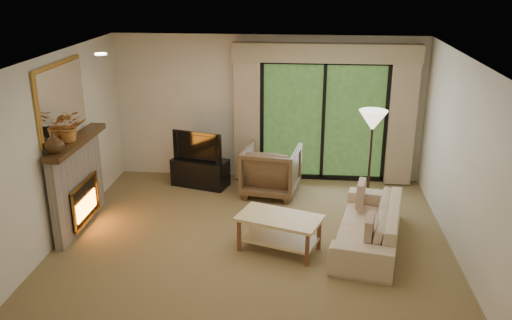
# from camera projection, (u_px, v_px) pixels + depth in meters

# --- Properties ---
(floor) EXTENTS (5.50, 5.50, 0.00)m
(floor) POSITION_uv_depth(u_px,v_px,m) (254.00, 239.00, 7.77)
(floor) COLOR olive
(floor) RESTS_ON ground
(ceiling) EXTENTS (5.50, 5.50, 0.00)m
(ceiling) POSITION_uv_depth(u_px,v_px,m) (254.00, 57.00, 6.90)
(ceiling) COLOR white
(ceiling) RESTS_ON ground
(wall_back) EXTENTS (5.00, 0.00, 5.00)m
(wall_back) POSITION_uv_depth(u_px,v_px,m) (267.00, 108.00, 9.68)
(wall_back) COLOR beige
(wall_back) RESTS_ON ground
(wall_front) EXTENTS (5.00, 0.00, 5.00)m
(wall_front) POSITION_uv_depth(u_px,v_px,m) (228.00, 241.00, 4.99)
(wall_front) COLOR beige
(wall_front) RESTS_ON ground
(wall_left) EXTENTS (0.00, 5.00, 5.00)m
(wall_left) POSITION_uv_depth(u_px,v_px,m) (59.00, 148.00, 7.57)
(wall_left) COLOR beige
(wall_left) RESTS_ON ground
(wall_right) EXTENTS (0.00, 5.00, 5.00)m
(wall_right) POSITION_uv_depth(u_px,v_px,m) (463.00, 160.00, 7.09)
(wall_right) COLOR beige
(wall_right) RESTS_ON ground
(fireplace) EXTENTS (0.24, 1.70, 1.37)m
(fireplace) POSITION_uv_depth(u_px,v_px,m) (78.00, 183.00, 7.96)
(fireplace) COLOR gray
(fireplace) RESTS_ON floor
(mirror) EXTENTS (0.07, 1.45, 1.02)m
(mirror) POSITION_uv_depth(u_px,v_px,m) (62.00, 99.00, 7.54)
(mirror) COLOR #BD8830
(mirror) RESTS_ON wall_left
(sliding_door) EXTENTS (2.26, 0.10, 2.16)m
(sliding_door) POSITION_uv_depth(u_px,v_px,m) (323.00, 121.00, 9.61)
(sliding_door) COLOR black
(sliding_door) RESTS_ON floor
(curtain_left) EXTENTS (0.45, 0.18, 2.35)m
(curtain_left) POSITION_uv_depth(u_px,v_px,m) (247.00, 116.00, 9.59)
(curtain_left) COLOR tan
(curtain_left) RESTS_ON floor
(curtain_right) EXTENTS (0.45, 0.18, 2.35)m
(curtain_right) POSITION_uv_depth(u_px,v_px,m) (402.00, 119.00, 9.36)
(curtain_right) COLOR tan
(curtain_right) RESTS_ON floor
(cornice) EXTENTS (3.20, 0.24, 0.32)m
(cornice) POSITION_uv_depth(u_px,v_px,m) (326.00, 53.00, 9.12)
(cornice) COLOR #9C8A63
(cornice) RESTS_ON wall_back
(media_console) EXTENTS (1.06, 0.69, 0.49)m
(media_console) POSITION_uv_depth(u_px,v_px,m) (200.00, 172.00, 9.62)
(media_console) COLOR black
(media_console) RESTS_ON floor
(tv) EXTENTS (0.92, 0.37, 0.53)m
(tv) POSITION_uv_depth(u_px,v_px,m) (199.00, 145.00, 9.45)
(tv) COLOR black
(tv) RESTS_ON media_console
(armchair) EXTENTS (1.04, 1.06, 0.85)m
(armchair) POSITION_uv_depth(u_px,v_px,m) (271.00, 170.00, 9.21)
(armchair) COLOR brown
(armchair) RESTS_ON floor
(sofa) EXTENTS (1.20, 2.19, 0.60)m
(sofa) POSITION_uv_depth(u_px,v_px,m) (369.00, 224.00, 7.54)
(sofa) COLOR tan
(sofa) RESTS_ON floor
(pillow_near) EXTENTS (0.17, 0.38, 0.37)m
(pillow_near) POSITION_uv_depth(u_px,v_px,m) (369.00, 230.00, 6.92)
(pillow_near) COLOR brown
(pillow_near) RESTS_ON sofa
(pillow_far) EXTENTS (0.17, 0.39, 0.38)m
(pillow_far) POSITION_uv_depth(u_px,v_px,m) (361.00, 193.00, 8.03)
(pillow_far) COLOR brown
(pillow_far) RESTS_ON sofa
(coffee_table) EXTENTS (1.25, 0.94, 0.50)m
(coffee_table) POSITION_uv_depth(u_px,v_px,m) (279.00, 233.00, 7.40)
(coffee_table) COLOR #DCBC7D
(coffee_table) RESTS_ON floor
(floor_lamp) EXTENTS (0.48, 0.48, 1.63)m
(floor_lamp) POSITION_uv_depth(u_px,v_px,m) (370.00, 161.00, 8.47)
(floor_lamp) COLOR #FFEFCD
(floor_lamp) RESTS_ON floor
(vase) EXTENTS (0.31, 0.31, 0.28)m
(vase) POSITION_uv_depth(u_px,v_px,m) (53.00, 142.00, 7.11)
(vase) COLOR #3B2612
(vase) RESTS_ON fireplace
(branches) EXTENTS (0.50, 0.46, 0.46)m
(branches) POSITION_uv_depth(u_px,v_px,m) (68.00, 125.00, 7.54)
(branches) COLOR #B06B2C
(branches) RESTS_ON fireplace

